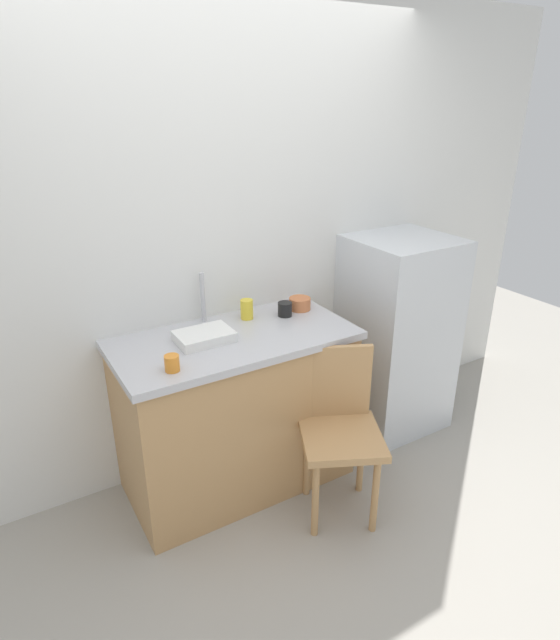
% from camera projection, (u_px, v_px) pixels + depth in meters
% --- Properties ---
extents(ground_plane, '(8.00, 8.00, 0.00)m').
position_uv_depth(ground_plane, '(314.00, 547.00, 2.61)').
color(ground_plane, '#9E998E').
extents(back_wall, '(4.80, 0.10, 2.58)m').
position_uv_depth(back_wall, '(217.00, 246.00, 2.89)').
color(back_wall, silver).
rests_on(back_wall, ground_plane).
extents(cabinet_base, '(1.21, 0.60, 0.87)m').
position_uv_depth(cabinet_base, '(236.00, 414.00, 2.91)').
color(cabinet_base, tan).
rests_on(cabinet_base, ground_plane).
extents(countertop, '(1.25, 0.64, 0.04)m').
position_uv_depth(countertop, '(234.00, 339.00, 2.73)').
color(countertop, '#B7B7BC').
rests_on(countertop, cabinet_base).
extents(faucet, '(0.02, 0.02, 0.28)m').
position_uv_depth(faucet, '(203.00, 297.00, 2.84)').
color(faucet, '#B7B7BC').
rests_on(faucet, countertop).
extents(refrigerator, '(0.60, 0.57, 1.27)m').
position_uv_depth(refrigerator, '(396.00, 335.00, 3.40)').
color(refrigerator, silver).
rests_on(refrigerator, ground_plane).
extents(chair, '(0.53, 0.53, 0.89)m').
position_uv_depth(chair, '(339.00, 426.00, 2.70)').
color(chair, tan).
rests_on(chair, ground_plane).
extents(dish_tray, '(0.28, 0.20, 0.05)m').
position_uv_depth(dish_tray, '(204.00, 336.00, 2.65)').
color(dish_tray, white).
rests_on(dish_tray, countertop).
extents(terracotta_bowl, '(0.12, 0.12, 0.07)m').
position_uv_depth(terracotta_bowl, '(300.00, 304.00, 3.04)').
color(terracotta_bowl, '#C67042').
rests_on(terracotta_bowl, countertop).
extents(cup_orange, '(0.07, 0.07, 0.08)m').
position_uv_depth(cup_orange, '(172.00, 363.00, 2.36)').
color(cup_orange, orange).
rests_on(cup_orange, countertop).
extents(cup_yellow, '(0.07, 0.07, 0.11)m').
position_uv_depth(cup_yellow, '(247.00, 309.00, 2.91)').
color(cup_yellow, yellow).
rests_on(cup_yellow, countertop).
extents(cup_black, '(0.08, 0.08, 0.08)m').
position_uv_depth(cup_black, '(285.00, 309.00, 2.95)').
color(cup_black, black).
rests_on(cup_black, countertop).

